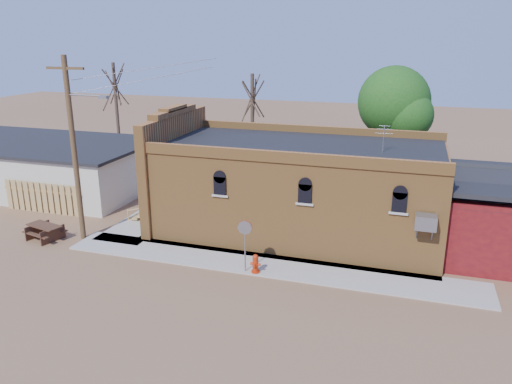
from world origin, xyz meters
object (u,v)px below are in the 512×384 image
(stop_sign, at_px, (245,232))
(utility_pole, at_px, (75,146))
(trash_barrel, at_px, (144,204))
(picnic_table, at_px, (45,230))
(fire_hydrant, at_px, (255,264))
(brick_bar, at_px, (293,188))

(stop_sign, bearing_deg, utility_pole, -173.41)
(trash_barrel, bearing_deg, picnic_table, -116.64)
(trash_barrel, bearing_deg, utility_pole, -100.57)
(fire_hydrant, distance_m, picnic_table, 11.29)
(fire_hydrant, distance_m, trash_barrel, 10.38)
(picnic_table, bearing_deg, brick_bar, 37.27)
(stop_sign, xyz_separation_m, trash_barrel, (-8.18, 5.75, -1.42))
(brick_bar, xyz_separation_m, fire_hydrant, (-0.30, -5.50, -1.85))
(brick_bar, relative_size, fire_hydrant, 19.58)
(trash_barrel, bearing_deg, fire_hydrant, -33.64)
(fire_hydrant, bearing_deg, trash_barrel, 140.50)
(brick_bar, distance_m, stop_sign, 5.57)
(utility_pole, bearing_deg, brick_bar, 23.69)
(trash_barrel, height_order, picnic_table, trash_barrel)
(brick_bar, distance_m, fire_hydrant, 5.81)
(brick_bar, distance_m, picnic_table, 12.74)
(fire_hydrant, xyz_separation_m, stop_sign, (-0.47, 0.00, 1.37))
(fire_hydrant, xyz_separation_m, trash_barrel, (-8.64, 5.75, -0.05))
(fire_hydrant, relative_size, picnic_table, 0.40)
(brick_bar, distance_m, trash_barrel, 9.14)
(fire_hydrant, relative_size, stop_sign, 0.36)
(utility_pole, bearing_deg, fire_hydrant, -7.23)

